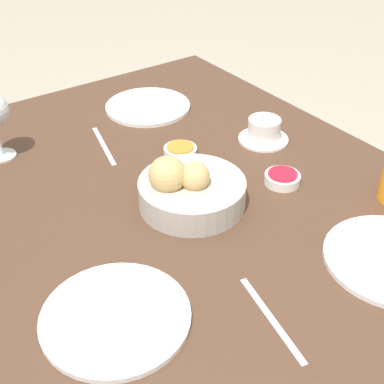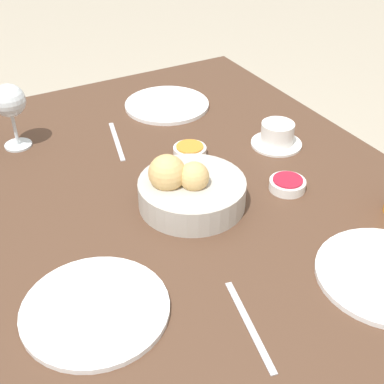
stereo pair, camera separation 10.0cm
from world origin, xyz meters
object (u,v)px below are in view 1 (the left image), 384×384
(jam_bowl_honey, at_px, (180,151))
(fork_silver, at_px, (104,146))
(plate_far_center, at_px, (116,317))
(coffee_cup, at_px, (264,131))
(bread_basket, at_px, (189,190))
(knife_silver, at_px, (271,319))
(jam_bowl_berry, at_px, (282,178))
(plate_near_right, at_px, (148,106))

(jam_bowl_honey, relative_size, fork_silver, 0.41)
(plate_far_center, bearing_deg, coffee_cup, -62.79)
(bread_basket, xyz_separation_m, coffee_cup, (0.11, -0.30, -0.01))
(plate_far_center, bearing_deg, knife_silver, -125.60)
(jam_bowl_honey, distance_m, knife_silver, 0.52)
(jam_bowl_honey, bearing_deg, jam_bowl_berry, -152.65)
(plate_near_right, xyz_separation_m, coffee_cup, (-0.31, -0.14, 0.02))
(bread_basket, bearing_deg, jam_bowl_berry, -103.86)
(plate_far_center, xyz_separation_m, coffee_cup, (0.29, -0.56, 0.02))
(jam_bowl_berry, bearing_deg, knife_silver, 134.32)
(plate_near_right, relative_size, jam_bowl_honey, 2.96)
(plate_far_center, xyz_separation_m, knife_silver, (-0.14, -0.20, -0.00))
(bread_basket, distance_m, fork_silver, 0.31)
(plate_near_right, xyz_separation_m, knife_silver, (-0.74, 0.23, -0.00))
(fork_silver, bearing_deg, plate_far_center, 154.23)
(bread_basket, xyz_separation_m, fork_silver, (0.31, 0.03, -0.04))
(coffee_cup, bearing_deg, jam_bowl_berry, 150.72)
(plate_near_right, bearing_deg, bread_basket, 159.02)
(fork_silver, bearing_deg, jam_bowl_honey, -138.69)
(plate_near_right, height_order, jam_bowl_berry, jam_bowl_berry)
(coffee_cup, distance_m, fork_silver, 0.38)
(coffee_cup, relative_size, fork_silver, 0.65)
(plate_near_right, xyz_separation_m, fork_silver, (-0.11, 0.19, -0.00))
(plate_near_right, distance_m, jam_bowl_honey, 0.26)
(plate_far_center, relative_size, jam_bowl_honey, 3.09)
(plate_near_right, height_order, knife_silver, plate_near_right)
(plate_near_right, xyz_separation_m, jam_bowl_honey, (-0.25, 0.07, 0.01))
(jam_bowl_honey, xyz_separation_m, knife_silver, (-0.49, 0.16, -0.01))
(bread_basket, height_order, jam_bowl_berry, bread_basket)
(plate_near_right, bearing_deg, jam_bowl_honey, 164.97)
(bread_basket, relative_size, fork_silver, 1.15)
(plate_near_right, relative_size, plate_far_center, 0.96)
(coffee_cup, distance_m, jam_bowl_honey, 0.21)
(plate_near_right, relative_size, coffee_cup, 1.87)
(bread_basket, xyz_separation_m, jam_bowl_honey, (0.17, -0.09, -0.02))
(bread_basket, height_order, fork_silver, bread_basket)
(bread_basket, relative_size, coffee_cup, 1.78)
(plate_near_right, relative_size, knife_silver, 1.21)
(fork_silver, relative_size, knife_silver, 1.00)
(bread_basket, height_order, plate_far_center, bread_basket)
(plate_far_center, bearing_deg, fork_silver, -25.77)
(jam_bowl_berry, height_order, jam_bowl_honey, same)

